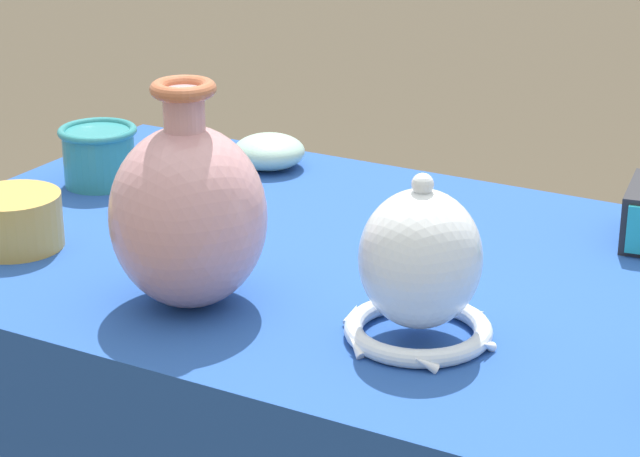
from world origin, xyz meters
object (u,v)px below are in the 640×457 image
at_px(cup_wide_teal, 99,154).
at_px(pot_squat_ochre, 14,221).
at_px(vase_tall_bulbous, 188,214).
at_px(vase_dome_bell, 420,271).
at_px(bowl_shallow_celadon, 269,151).

height_order(cup_wide_teal, pot_squat_ochre, cup_wide_teal).
height_order(vase_tall_bulbous, vase_dome_bell, vase_tall_bulbous).
bearing_deg(pot_squat_ochre, cup_wide_teal, 103.58).
xyz_separation_m(vase_dome_bell, bowl_shallow_celadon, (-0.48, 0.46, -0.06)).
height_order(bowl_shallow_celadon, pot_squat_ochre, pot_squat_ochre).
relative_size(cup_wide_teal, pot_squat_ochre, 0.93).
relative_size(vase_dome_bell, cup_wide_teal, 1.65).
distance_m(vase_tall_bulbous, pot_squat_ochre, 0.33).
xyz_separation_m(vase_dome_bell, cup_wide_teal, (-0.66, 0.26, -0.03)).
bearing_deg(vase_tall_bulbous, cup_wide_teal, 141.43).
relative_size(bowl_shallow_celadon, pot_squat_ochre, 0.89).
bearing_deg(cup_wide_teal, pot_squat_ochre, -76.42).
bearing_deg(vase_tall_bulbous, pot_squat_ochre, 173.20).
bearing_deg(bowl_shallow_celadon, vase_dome_bell, -43.78).
height_order(vase_dome_bell, pot_squat_ochre, vase_dome_bell).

